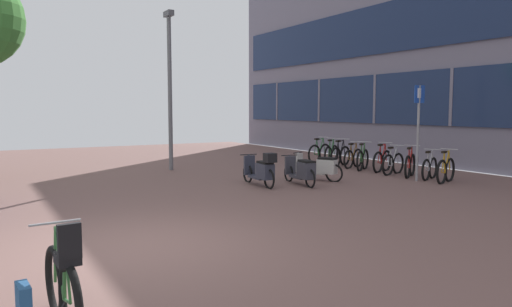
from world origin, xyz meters
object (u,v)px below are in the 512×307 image
bicycle_rack_03 (393,164)px  parking_sign (418,123)px  lamp_post (170,82)px  scooter_mid (302,171)px  bicycle_rack_01 (430,168)px  bicycle_rack_09 (320,153)px  bicycle_rack_05 (363,160)px  bicycle_rack_06 (353,158)px  bicycle_rack_07 (340,156)px  bicycle_rack_08 (331,155)px  bicycle_rack_02 (410,165)px  bicycle_foreground (60,288)px  scooter_far (319,167)px  bicycle_rack_00 (446,170)px  scooter_near (262,170)px  bicycle_rack_04 (382,161)px

bicycle_rack_03 → parking_sign: bearing=-109.6°
lamp_post → scooter_mid: bearing=-68.9°
bicycle_rack_01 → bicycle_rack_09: 5.28m
lamp_post → bicycle_rack_03: bearing=-39.2°
bicycle_rack_05 → bicycle_rack_06: size_ratio=0.93×
scooter_mid → bicycle_rack_07: bearing=37.1°
bicycle_rack_03 → bicycle_rack_08: size_ratio=1.06×
scooter_mid → bicycle_rack_05: bearing=23.4°
bicycle_rack_02 → bicycle_rack_07: 3.30m
bicycle_rack_07 → scooter_mid: size_ratio=0.77×
bicycle_rack_05 → scooter_mid: 4.06m
bicycle_foreground → bicycle_rack_08: (11.03, 9.41, -0.04)m
bicycle_rack_09 → scooter_far: 4.86m
scooter_mid → lamp_post: (-1.91, 4.93, 2.59)m
bicycle_rack_07 → parking_sign: size_ratio=0.50×
bicycle_rack_00 → bicycle_rack_03: 1.98m
bicycle_rack_09 → lamp_post: 6.45m
scooter_near → bicycle_rack_04: bearing=6.4°
bicycle_rack_01 → bicycle_rack_03: (-0.12, 1.32, 0.01)m
bicycle_rack_00 → bicycle_rack_06: bicycle_rack_00 is taller
parking_sign → bicycle_rack_02: bearing=54.2°
bicycle_rack_05 → bicycle_rack_08: size_ratio=0.96×
bicycle_rack_06 → bicycle_rack_07: bicycle_rack_07 is taller
bicycle_rack_07 → scooter_mid: bearing=-142.9°
bicycle_foreground → scooter_mid: (7.04, 5.82, -0.01)m
bicycle_rack_02 → bicycle_rack_04: 1.33m
bicycle_rack_04 → scooter_near: bicycle_rack_04 is taller
bicycle_rack_00 → scooter_near: bearing=156.7°
bicycle_rack_03 → bicycle_rack_04: bicycle_rack_04 is taller
bicycle_rack_01 → bicycle_rack_02: size_ratio=0.97×
bicycle_rack_02 → scooter_far: bearing=164.4°
bicycle_rack_04 → bicycle_rack_05: 0.71m
bicycle_rack_06 → bicycle_rack_08: size_ratio=1.04×
scooter_mid → parking_sign: parking_sign is taller
scooter_near → bicycle_rack_03: bearing=-1.2°
bicycle_rack_08 → bicycle_rack_02: bearing=-92.5°
bicycle_foreground → bicycle_rack_04: bicycle_foreground is taller
bicycle_rack_03 → scooter_mid: (-3.79, -0.29, 0.05)m
bicycle_rack_00 → bicycle_rack_06: size_ratio=1.00×
bicycle_rack_00 → scooter_near: bicycle_rack_00 is taller
bicycle_rack_01 → parking_sign: (-0.61, -0.06, 1.36)m
bicycle_rack_06 → bicycle_rack_04: bearing=-86.5°
bicycle_rack_00 → scooter_mid: (-3.79, 1.69, 0.04)m
bicycle_foreground → bicycle_rack_07: (10.91, 8.75, -0.04)m
bicycle_rack_00 → lamp_post: size_ratio=0.24×
bicycle_rack_07 → scooter_far: size_ratio=0.85×
bicycle_rack_04 → bicycle_rack_09: bicycle_rack_09 is taller
bicycle_rack_03 → scooter_near: size_ratio=0.73×
bicycle_rack_00 → bicycle_rack_05: 3.30m
scooter_near → parking_sign: parking_sign is taller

